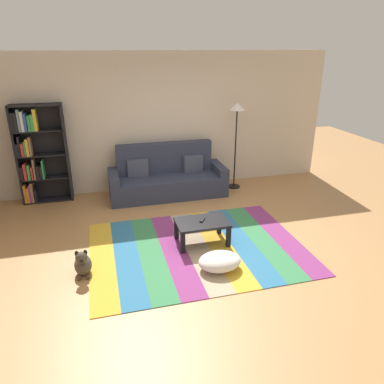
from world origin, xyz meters
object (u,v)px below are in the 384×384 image
(coffee_table, at_px, (202,225))
(pouf, at_px, (220,261))
(tv_remote, at_px, (202,220))
(bookshelf, at_px, (36,154))
(dog, at_px, (83,264))
(standing_lamp, at_px, (237,118))
(couch, at_px, (167,178))

(coffee_table, relative_size, pouf, 1.34)
(coffee_table, distance_m, tv_remote, 0.08)
(bookshelf, height_order, dog, bookshelf)
(dog, height_order, standing_lamp, standing_lamp)
(couch, bearing_deg, pouf, -86.90)
(pouf, distance_m, dog, 1.78)
(dog, bearing_deg, couch, 56.73)
(bookshelf, xyz_separation_m, coffee_table, (2.50, -2.33, -0.63))
(bookshelf, relative_size, pouf, 3.19)
(bookshelf, distance_m, coffee_table, 3.48)
(dog, relative_size, standing_lamp, 0.23)
(couch, distance_m, bookshelf, 2.47)
(pouf, relative_size, tv_remote, 3.82)
(dog, distance_m, standing_lamp, 4.12)
(dog, height_order, tv_remote, dog)
(tv_remote, bearing_deg, standing_lamp, 89.13)
(pouf, bearing_deg, standing_lamp, 65.54)
(bookshelf, relative_size, dog, 4.59)
(couch, relative_size, bookshelf, 1.24)
(coffee_table, bearing_deg, pouf, -87.45)
(dog, bearing_deg, pouf, -11.13)
(coffee_table, height_order, pouf, coffee_table)
(coffee_table, bearing_deg, bookshelf, 136.97)
(bookshelf, xyz_separation_m, tv_remote, (2.51, -2.30, -0.56))
(couch, height_order, tv_remote, couch)
(couch, bearing_deg, dog, -123.27)
(coffee_table, xyz_separation_m, dog, (-1.72, -0.39, -0.14))
(bookshelf, relative_size, tv_remote, 12.18)
(dog, bearing_deg, tv_remote, 13.49)
(pouf, bearing_deg, bookshelf, 129.58)
(bookshelf, bearing_deg, tv_remote, -42.53)
(couch, height_order, dog, couch)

